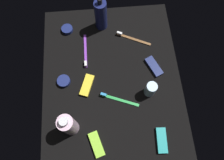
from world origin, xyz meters
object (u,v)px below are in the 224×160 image
(toothbrush_brown, at_px, (131,38))
(cream_tin_right, at_px, (67,29))
(toothbrush_purple, at_px, (85,52))
(toothbrush_green, at_px, (117,99))
(deodorant_stick, at_px, (151,89))
(lotion_bottle, at_px, (101,15))
(cream_tin_left, at_px, (64,81))
(bodywash_bottle, at_px, (68,125))
(snack_bar_yellow, at_px, (87,85))
(snack_bar_teal, at_px, (162,140))
(snack_bar_lime, at_px, (97,144))
(snack_bar_navy, at_px, (154,66))

(toothbrush_brown, bearing_deg, cream_tin_right, 76.76)
(toothbrush_brown, bearing_deg, toothbrush_purple, 104.73)
(toothbrush_brown, height_order, toothbrush_green, same)
(deodorant_stick, distance_m, toothbrush_brown, 0.29)
(lotion_bottle, xyz_separation_m, deodorant_stick, (-0.38, -0.19, -0.04))
(lotion_bottle, bearing_deg, toothbrush_brown, -122.09)
(cream_tin_left, xyz_separation_m, cream_tin_right, (0.28, -0.02, -0.00))
(toothbrush_green, bearing_deg, bodywash_bottle, 118.23)
(lotion_bottle, xyz_separation_m, snack_bar_yellow, (-0.32, 0.09, -0.08))
(lotion_bottle, height_order, toothbrush_green, lotion_bottle)
(snack_bar_yellow, bearing_deg, lotion_bottle, 5.06)
(snack_bar_teal, xyz_separation_m, cream_tin_right, (0.58, 0.39, 0.00))
(snack_bar_teal, bearing_deg, snack_bar_lime, 91.84)
(lotion_bottle, height_order, toothbrush_brown, lotion_bottle)
(snack_bar_yellow, height_order, cream_tin_left, cream_tin_left)
(snack_bar_yellow, xyz_separation_m, cream_tin_left, (0.03, 0.11, 0.00))
(toothbrush_brown, bearing_deg, snack_bar_teal, -172.15)
(bodywash_bottle, xyz_separation_m, snack_bar_yellow, (0.19, -0.07, -0.07))
(snack_bar_navy, bearing_deg, toothbrush_brown, 3.82)
(snack_bar_yellow, height_order, snack_bar_lime, same)
(snack_bar_lime, xyz_separation_m, cream_tin_left, (0.29, 0.13, 0.00))
(bodywash_bottle, relative_size, toothbrush_green, 1.05)
(snack_bar_lime, relative_size, cream_tin_left, 1.75)
(bodywash_bottle, bearing_deg, snack_bar_teal, -102.67)
(deodorant_stick, height_order, snack_bar_navy, deodorant_stick)
(toothbrush_brown, height_order, cream_tin_right, toothbrush_brown)
(snack_bar_teal, xyz_separation_m, cream_tin_left, (0.30, 0.41, 0.00))
(bodywash_bottle, height_order, toothbrush_brown, bodywash_bottle)
(snack_bar_lime, bearing_deg, deodorant_stick, -67.47)
(deodorant_stick, xyz_separation_m, toothbrush_brown, (0.29, 0.05, -0.04))
(lotion_bottle, distance_m, toothbrush_green, 0.41)
(lotion_bottle, bearing_deg, deodorant_stick, -153.02)
(snack_bar_teal, bearing_deg, toothbrush_purple, 37.78)
(deodorant_stick, bearing_deg, toothbrush_brown, 9.50)
(bodywash_bottle, bearing_deg, cream_tin_right, 1.63)
(toothbrush_purple, distance_m, toothbrush_green, 0.28)
(snack_bar_navy, height_order, snack_bar_lime, same)
(snack_bar_navy, distance_m, cream_tin_left, 0.43)
(toothbrush_purple, bearing_deg, snack_bar_teal, -145.55)
(snack_bar_yellow, bearing_deg, snack_bar_navy, -57.60)
(lotion_bottle, distance_m, snack_bar_lime, 0.59)
(snack_bar_teal, height_order, cream_tin_right, cream_tin_right)
(toothbrush_brown, distance_m, toothbrush_green, 0.32)
(deodorant_stick, xyz_separation_m, toothbrush_purple, (0.22, 0.28, -0.04))
(deodorant_stick, bearing_deg, toothbrush_purple, 51.30)
(bodywash_bottle, distance_m, toothbrush_purple, 0.37)
(bodywash_bottle, bearing_deg, snack_bar_lime, -127.26)
(toothbrush_green, relative_size, cream_tin_right, 3.06)
(snack_bar_teal, distance_m, cream_tin_right, 0.69)
(bodywash_bottle, relative_size, toothbrush_purple, 1.00)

